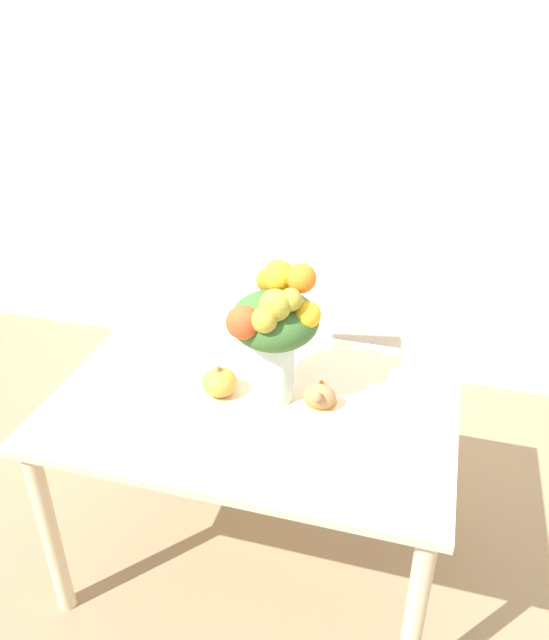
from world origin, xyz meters
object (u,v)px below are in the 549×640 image
(turkey_figurine, at_px, (320,393))
(dining_chair_near_window, at_px, (255,338))
(pumpkin, at_px, (220,382))
(flower_vase, at_px, (275,327))

(turkey_figurine, distance_m, dining_chair_near_window, 0.92)
(turkey_figurine, bearing_deg, pumpkin, -173.63)
(flower_vase, height_order, pumpkin, flower_vase)
(turkey_figurine, xyz_separation_m, dining_chair_near_window, (-0.46, 0.74, -0.30))
(pumpkin, height_order, dining_chair_near_window, dining_chair_near_window)
(flower_vase, xyz_separation_m, pumpkin, (-0.18, -0.03, -0.22))
(turkey_figurine, relative_size, dining_chair_near_window, 0.15)
(flower_vase, height_order, turkey_figurine, flower_vase)
(flower_vase, relative_size, dining_chair_near_window, 0.50)
(flower_vase, height_order, dining_chair_near_window, flower_vase)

